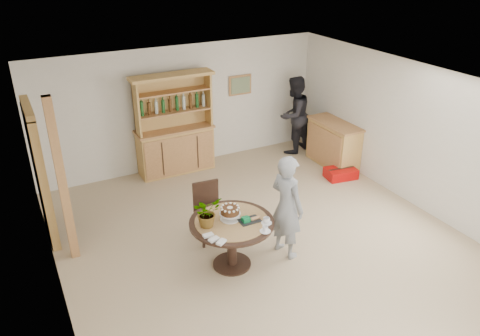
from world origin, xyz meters
The scene contains 17 objects.
ground centered at (0.00, 0.00, 0.00)m, with size 7.00×7.00×0.00m, color tan.
room_shell centered at (0.00, 0.01, 1.74)m, with size 6.04×7.04×2.52m.
doorway centered at (-2.93, 2.00, 1.11)m, with size 0.13×1.10×2.18m.
pine_post centered at (-2.70, 1.20, 1.25)m, with size 0.12×0.12×2.50m, color tan.
hutch centered at (-0.30, 3.24, 0.69)m, with size 1.62×0.54×2.04m.
sideboard centered at (2.74, 2.00, 0.47)m, with size 0.54×1.26×0.94m.
dining_table centered at (-0.70, -0.10, 0.60)m, with size 1.20×1.20×0.76m.
dining_chair centered at (-0.69, 0.73, 0.54)m, with size 0.45×0.45×0.95m.
birthday_cake centered at (-0.70, -0.05, 0.88)m, with size 0.30×0.30×0.20m.
flower_vase centered at (-1.05, -0.05, 0.97)m, with size 0.38×0.33×0.42m, color #3F7233.
gift_tray centered at (-0.49, -0.22, 0.79)m, with size 0.30×0.20×0.08m.
coffee_cup_a centered at (-0.30, -0.38, 0.80)m, with size 0.15×0.15×0.09m.
coffee_cup_b centered at (-0.42, -0.55, 0.79)m, with size 0.15×0.15×0.08m.
napkins centered at (-1.11, -0.41, 0.77)m, with size 0.24×0.33×0.03m.
teen_boy centered at (0.15, -0.20, 0.81)m, with size 0.59×0.39×1.61m, color gray.
adult_person centered at (2.37, 2.98, 0.86)m, with size 0.83×0.65×1.72m, color black.
red_suitcase centered at (2.50, 1.41, 0.10)m, with size 0.65×0.49×0.21m.
Camera 1 is at (-3.18, -5.09, 4.28)m, focal length 35.00 mm.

